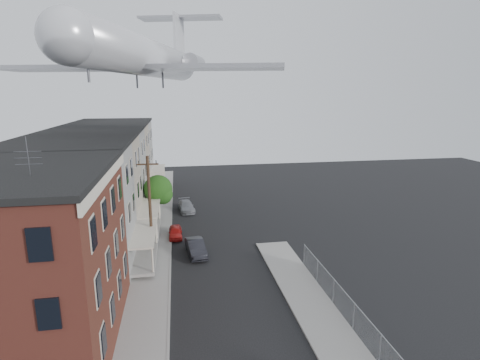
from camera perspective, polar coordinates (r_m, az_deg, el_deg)
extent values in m
cube|color=gray|center=(40.24, -12.53, -7.67)|extent=(3.00, 62.00, 0.12)
cube|color=gray|center=(25.63, 12.55, -20.46)|extent=(3.00, 26.00, 0.12)
cube|color=gray|center=(40.18, -10.45, -7.59)|extent=(0.15, 62.00, 0.14)
cube|color=gray|center=(25.18, 9.27, -20.96)|extent=(0.15, 26.00, 0.14)
cube|color=#3B1413|center=(24.23, -30.86, -10.92)|extent=(10.00, 12.00, 10.00)
cube|color=black|center=(22.80, -32.36, 1.07)|extent=(10.30, 12.30, 0.30)
cube|color=beige|center=(21.44, -19.61, 0.48)|extent=(0.16, 12.20, 0.60)
cylinder|color=#515156|center=(20.08, -29.57, 2.94)|extent=(0.04, 0.04, 2.00)
cube|color=gray|center=(32.70, -25.03, -4.34)|extent=(10.00, 7.00, 10.00)
cube|color=black|center=(31.66, -25.93, 4.61)|extent=(10.25, 7.00, 0.30)
cube|color=gray|center=(33.17, -14.21, -11.45)|extent=(1.80, 6.40, 0.25)
cube|color=beige|center=(32.34, -14.43, -7.90)|extent=(1.90, 6.50, 0.15)
cube|color=gray|center=(39.25, -22.44, -1.34)|extent=(10.00, 7.00, 10.00)
cube|color=black|center=(38.38, -23.10, 6.13)|extent=(10.25, 7.00, 0.30)
cube|color=gray|center=(39.64, -13.47, -7.28)|extent=(1.80, 6.40, 0.25)
cube|color=beige|center=(38.94, -13.64, -4.25)|extent=(1.90, 6.50, 0.15)
cube|color=gray|center=(45.93, -20.59, 0.80)|extent=(10.00, 7.00, 10.00)
cube|color=black|center=(45.19, -21.12, 7.20)|extent=(10.25, 7.00, 0.30)
cube|color=gray|center=(46.26, -12.95, -4.30)|extent=(1.80, 6.40, 0.25)
cube|color=beige|center=(45.67, -13.09, -1.66)|extent=(1.90, 6.50, 0.15)
cube|color=gray|center=(52.69, -19.22, 2.40)|extent=(10.00, 7.00, 10.00)
cube|color=black|center=(52.05, -19.64, 7.97)|extent=(10.25, 7.00, 0.30)
cube|color=gray|center=(52.98, -12.56, -2.06)|extent=(1.80, 6.40, 0.25)
cube|color=beige|center=(52.47, -12.68, 0.26)|extent=(1.90, 6.50, 0.15)
cube|color=gray|center=(59.51, -18.15, 3.63)|extent=(10.00, 7.00, 10.00)
cube|color=black|center=(58.94, -18.51, 8.57)|extent=(10.25, 7.00, 0.30)
cube|color=gray|center=(59.77, -12.26, -0.33)|extent=(1.80, 6.40, 0.25)
cube|color=beige|center=(59.31, -12.36, 1.73)|extent=(1.90, 6.50, 0.15)
cylinder|color=gray|center=(22.80, 20.56, -23.05)|extent=(0.06, 0.06, 1.90)
cylinder|color=gray|center=(24.96, 16.94, -19.33)|extent=(0.06, 0.06, 1.90)
cylinder|color=gray|center=(27.27, 14.05, -16.16)|extent=(0.06, 0.06, 1.90)
cylinder|color=gray|center=(29.71, 11.69, -13.48)|extent=(0.06, 0.06, 1.90)
cylinder|color=gray|center=(32.24, 9.74, -11.19)|extent=(0.06, 0.06, 1.90)
cube|color=gray|center=(24.50, 17.09, -17.54)|extent=(0.04, 18.00, 0.04)
cube|color=gray|center=(24.96, 16.94, -19.33)|extent=(0.02, 18.00, 1.80)
cylinder|color=black|center=(33.15, -13.54, -4.12)|extent=(0.26, 0.26, 9.00)
cube|color=black|center=(32.26, -13.90, 2.34)|extent=(1.80, 0.12, 0.12)
cylinder|color=black|center=(32.28, -15.16, 2.64)|extent=(0.08, 0.08, 0.25)
cylinder|color=black|center=(32.18, -12.67, 2.74)|extent=(0.08, 0.08, 0.25)
cylinder|color=black|center=(43.65, -12.24, -4.42)|extent=(0.24, 0.24, 2.40)
sphere|color=#1D4111|center=(43.00, -12.39, -1.37)|extent=(3.20, 3.20, 3.20)
sphere|color=#1D4111|center=(42.83, -11.71, -2.17)|extent=(2.24, 2.24, 2.24)
imported|color=#AF1916|center=(38.31, -9.82, -7.83)|extent=(1.34, 3.26, 1.11)
imported|color=black|center=(34.11, -6.75, -10.19)|extent=(1.94, 4.25, 1.35)
imported|color=gray|center=(46.36, -8.18, -3.98)|extent=(2.15, 4.37, 1.22)
cylinder|color=silver|center=(38.23, -14.32, 17.70)|extent=(10.60, 26.25, 3.51)
sphere|color=silver|center=(26.33, -24.86, 19.23)|extent=(3.51, 3.51, 3.51)
cone|color=silver|center=(50.76, -8.96, 16.69)|extent=(4.28, 4.13, 3.51)
cube|color=#939399|center=(36.61, -15.15, 16.16)|extent=(26.56, 11.66, 0.38)
cylinder|color=#939399|center=(47.88, -13.39, 17.00)|extent=(2.89, 4.70, 1.75)
cylinder|color=#939399|center=(46.43, -6.97, 17.38)|extent=(2.89, 4.70, 1.75)
cube|color=silver|center=(50.53, -9.26, 20.20)|extent=(1.41, 4.08, 6.14)
cube|color=#939399|center=(52.01, -9.04, 23.18)|extent=(10.79, 5.60, 0.27)
cylinder|color=#515156|center=(28.07, -22.12, 14.95)|extent=(0.18, 0.18, 1.32)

